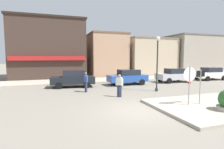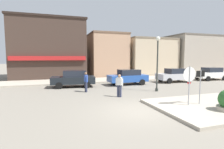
{
  "view_description": "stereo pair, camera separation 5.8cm",
  "coord_description": "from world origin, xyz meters",
  "px_view_note": "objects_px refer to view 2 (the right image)",
  "views": [
    {
      "loc": [
        -4.18,
        -8.01,
        2.79
      ],
      "look_at": [
        0.01,
        4.5,
        1.5
      ],
      "focal_mm": 28.0,
      "sensor_mm": 36.0,
      "label": 1
    },
    {
      "loc": [
        -4.12,
        -8.03,
        2.79
      ],
      "look_at": [
        0.01,
        4.5,
        1.5
      ],
      "focal_mm": 28.0,
      "sensor_mm": 36.0,
      "label": 2
    }
  ],
  "objects_px": {
    "parked_car_nearest": "(74,79)",
    "lamp_post": "(158,55)",
    "pedestrian_crossing_near": "(86,81)",
    "stop_sign": "(189,81)",
    "parked_car_fourth": "(211,73)",
    "pedestrian_crossing_far": "(119,85)",
    "one_way_sign": "(200,83)",
    "parked_car_second": "(128,77)",
    "parked_car_third": "(175,75)"
  },
  "relations": [
    {
      "from": "parked_car_nearest",
      "to": "lamp_post",
      "type": "bearing_deg",
      "value": -34.06
    },
    {
      "from": "pedestrian_crossing_near",
      "to": "stop_sign",
      "type": "bearing_deg",
      "value": -53.23
    },
    {
      "from": "parked_car_fourth",
      "to": "pedestrian_crossing_far",
      "type": "relative_size",
      "value": 2.52
    },
    {
      "from": "one_way_sign",
      "to": "parked_car_nearest",
      "type": "relative_size",
      "value": 0.5
    },
    {
      "from": "stop_sign",
      "to": "parked_car_fourth",
      "type": "height_order",
      "value": "stop_sign"
    },
    {
      "from": "stop_sign",
      "to": "parked_car_nearest",
      "type": "xyz_separation_m",
      "value": [
        -5.33,
        8.97,
        -0.71
      ]
    },
    {
      "from": "stop_sign",
      "to": "pedestrian_crossing_near",
      "type": "distance_m",
      "value": 7.78
    },
    {
      "from": "stop_sign",
      "to": "pedestrian_crossing_far",
      "type": "xyz_separation_m",
      "value": [
        -2.72,
        3.68,
        -0.65
      ]
    },
    {
      "from": "parked_car_second",
      "to": "parked_car_third",
      "type": "distance_m",
      "value": 5.76
    },
    {
      "from": "one_way_sign",
      "to": "parked_car_second",
      "type": "bearing_deg",
      "value": 94.11
    },
    {
      "from": "one_way_sign",
      "to": "pedestrian_crossing_near",
      "type": "relative_size",
      "value": 1.3
    },
    {
      "from": "stop_sign",
      "to": "parked_car_nearest",
      "type": "height_order",
      "value": "stop_sign"
    },
    {
      "from": "parked_car_third",
      "to": "parked_car_fourth",
      "type": "distance_m",
      "value": 5.59
    },
    {
      "from": "lamp_post",
      "to": "parked_car_nearest",
      "type": "distance_m",
      "value": 7.92
    },
    {
      "from": "parked_car_third",
      "to": "parked_car_fourth",
      "type": "bearing_deg",
      "value": 2.32
    },
    {
      "from": "parked_car_nearest",
      "to": "pedestrian_crossing_near",
      "type": "relative_size",
      "value": 2.59
    },
    {
      "from": "one_way_sign",
      "to": "parked_car_fourth",
      "type": "distance_m",
      "value": 13.98
    },
    {
      "from": "one_way_sign",
      "to": "lamp_post",
      "type": "height_order",
      "value": "lamp_post"
    },
    {
      "from": "parked_car_second",
      "to": "parked_car_fourth",
      "type": "relative_size",
      "value": 0.99
    },
    {
      "from": "parked_car_second",
      "to": "parked_car_third",
      "type": "relative_size",
      "value": 1.0
    },
    {
      "from": "stop_sign",
      "to": "pedestrian_crossing_near",
      "type": "height_order",
      "value": "stop_sign"
    },
    {
      "from": "stop_sign",
      "to": "pedestrian_crossing_far",
      "type": "height_order",
      "value": "stop_sign"
    },
    {
      "from": "parked_car_fourth",
      "to": "pedestrian_crossing_far",
      "type": "bearing_deg",
      "value": -159.6
    },
    {
      "from": "pedestrian_crossing_near",
      "to": "pedestrian_crossing_far",
      "type": "height_order",
      "value": "same"
    },
    {
      "from": "lamp_post",
      "to": "pedestrian_crossing_near",
      "type": "relative_size",
      "value": 2.82
    },
    {
      "from": "lamp_post",
      "to": "parked_car_nearest",
      "type": "height_order",
      "value": "lamp_post"
    },
    {
      "from": "lamp_post",
      "to": "parked_car_nearest",
      "type": "bearing_deg",
      "value": 145.94
    },
    {
      "from": "lamp_post",
      "to": "pedestrian_crossing_far",
      "type": "height_order",
      "value": "lamp_post"
    },
    {
      "from": "one_way_sign",
      "to": "parked_car_fourth",
      "type": "bearing_deg",
      "value": 39.95
    },
    {
      "from": "parked_car_fourth",
      "to": "parked_car_second",
      "type": "bearing_deg",
      "value": -178.85
    },
    {
      "from": "parked_car_second",
      "to": "pedestrian_crossing_far",
      "type": "relative_size",
      "value": 2.5
    },
    {
      "from": "one_way_sign",
      "to": "parked_car_third",
      "type": "distance_m",
      "value": 10.15
    },
    {
      "from": "stop_sign",
      "to": "parked_car_nearest",
      "type": "distance_m",
      "value": 10.46
    },
    {
      "from": "stop_sign",
      "to": "lamp_post",
      "type": "bearing_deg",
      "value": 78.15
    },
    {
      "from": "lamp_post",
      "to": "parked_car_second",
      "type": "xyz_separation_m",
      "value": [
        -0.86,
        4.03,
        -2.15
      ]
    },
    {
      "from": "stop_sign",
      "to": "parked_car_second",
      "type": "xyz_separation_m",
      "value": [
        0.13,
        8.73,
        -0.71
      ]
    },
    {
      "from": "parked_car_third",
      "to": "pedestrian_crossing_near",
      "type": "xyz_separation_m",
      "value": [
        -10.53,
        -2.52,
        0.06
      ]
    },
    {
      "from": "lamp_post",
      "to": "parked_car_fourth",
      "type": "relative_size",
      "value": 1.12
    },
    {
      "from": "lamp_post",
      "to": "parked_car_nearest",
      "type": "xyz_separation_m",
      "value": [
        -6.32,
        4.27,
        -2.15
      ]
    },
    {
      "from": "lamp_post",
      "to": "parked_car_second",
      "type": "relative_size",
      "value": 1.13
    },
    {
      "from": "one_way_sign",
      "to": "lamp_post",
      "type": "distance_m",
      "value": 4.99
    },
    {
      "from": "stop_sign",
      "to": "lamp_post",
      "type": "distance_m",
      "value": 5.02
    },
    {
      "from": "parked_car_second",
      "to": "pedestrian_crossing_far",
      "type": "xyz_separation_m",
      "value": [
        -2.85,
        -5.05,
        0.06
      ]
    },
    {
      "from": "stop_sign",
      "to": "parked_car_third",
      "type": "height_order",
      "value": "stop_sign"
    },
    {
      "from": "one_way_sign",
      "to": "parked_car_nearest",
      "type": "distance_m",
      "value": 10.87
    },
    {
      "from": "parked_car_third",
      "to": "parked_car_fourth",
      "type": "xyz_separation_m",
      "value": [
        5.58,
        0.23,
        0.0
      ]
    },
    {
      "from": "stop_sign",
      "to": "parked_car_third",
      "type": "relative_size",
      "value": 0.57
    },
    {
      "from": "pedestrian_crossing_far",
      "to": "one_way_sign",
      "type": "bearing_deg",
      "value": -46.76
    },
    {
      "from": "parked_car_nearest",
      "to": "parked_car_second",
      "type": "xyz_separation_m",
      "value": [
        5.46,
        -0.24,
        0.0
      ]
    },
    {
      "from": "one_way_sign",
      "to": "parked_car_fourth",
      "type": "xyz_separation_m",
      "value": [
        10.71,
        8.97,
        -0.52
      ]
    }
  ]
}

